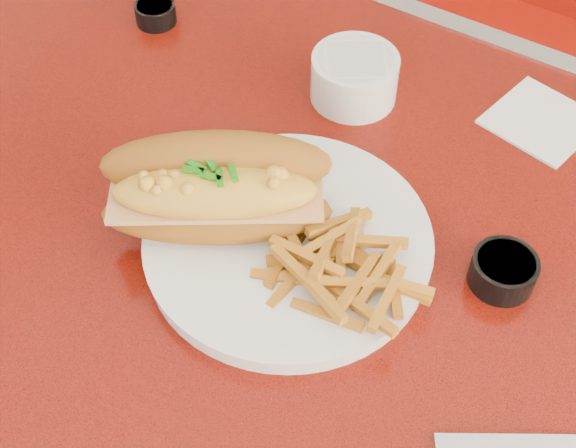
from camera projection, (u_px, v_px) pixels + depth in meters
The scene contains 10 objects.
diner_table at pixel (307, 329), 0.92m from camera, with size 1.23×0.83×0.77m.
booth_bench_far at pixel (516, 122), 1.60m from camera, with size 1.20×0.51×0.90m.
dinner_plate at pixel (288, 243), 0.78m from camera, with size 0.37×0.37×0.02m.
mac_hoagie at pixel (216, 189), 0.76m from camera, with size 0.24×0.21×0.10m.
fries_pile at pixel (341, 269), 0.73m from camera, with size 0.12×0.11×0.04m, color orange, non-canonical shape.
fork at pixel (361, 241), 0.77m from camera, with size 0.06×0.14×0.00m.
gravy_ramekin at pixel (354, 76), 0.91m from camera, with size 0.12×0.12×0.06m.
sauce_cup_left at pixel (155, 12), 1.01m from camera, with size 0.05×0.05×0.03m.
sauce_cup_right at pixel (504, 270), 0.75m from camera, with size 0.07×0.07×0.03m.
paper_napkin at pixel (541, 121), 0.90m from camera, with size 0.11×0.11×0.00m, color white.
Camera 1 is at (0.24, -0.42, 1.39)m, focal length 50.00 mm.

